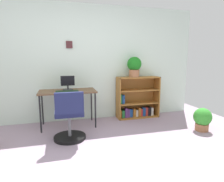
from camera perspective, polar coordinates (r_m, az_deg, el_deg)
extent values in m
plane|color=#A08A9C|center=(2.39, -3.50, -23.59)|extent=(6.24, 6.24, 0.00)
cube|color=silver|center=(4.13, -9.89, 8.00)|extent=(5.20, 0.10, 2.39)
cube|color=#4C2528|center=(4.06, -12.55, 13.26)|extent=(0.12, 0.02, 0.14)
cube|color=brown|center=(3.75, -13.03, -0.09)|extent=(1.06, 0.54, 0.03)
cylinder|color=black|center=(3.62, -20.46, -6.52)|extent=(0.03, 0.03, 0.67)
cylinder|color=black|center=(3.66, -4.94, -5.76)|extent=(0.03, 0.03, 0.67)
cylinder|color=black|center=(4.06, -19.92, -4.75)|extent=(0.03, 0.03, 0.67)
cylinder|color=black|center=(4.10, -6.10, -4.10)|extent=(0.03, 0.03, 0.67)
cylinder|color=#262628|center=(3.83, -12.91, 0.43)|extent=(0.20, 0.20, 0.01)
cylinder|color=#262628|center=(3.83, -12.94, 1.07)|extent=(0.03, 0.03, 0.07)
cube|color=black|center=(3.80, -13.00, 2.99)|extent=(0.26, 0.02, 0.19)
cube|color=#1A331D|center=(3.63, -13.17, -0.06)|extent=(0.41, 0.13, 0.02)
cylinder|color=black|center=(3.33, -12.35, -13.22)|extent=(0.52, 0.52, 0.05)
cylinder|color=slate|center=(3.26, -12.48, -9.82)|extent=(0.05, 0.05, 0.37)
cube|color=#1E254D|center=(3.19, -12.63, -6.01)|extent=(0.44, 0.44, 0.08)
cube|color=#1E254D|center=(2.90, -12.53, -3.51)|extent=(0.42, 0.07, 0.32)
cube|color=#9E662A|center=(4.15, 1.83, -2.20)|extent=(0.02, 0.30, 0.91)
cube|color=#9E662A|center=(4.50, 13.00, -1.51)|extent=(0.02, 0.30, 0.91)
cube|color=#9E662A|center=(4.24, 7.78, 4.02)|extent=(0.94, 0.30, 0.02)
cube|color=#9E662A|center=(4.41, 7.52, -7.48)|extent=(0.94, 0.30, 0.02)
cube|color=#9E662A|center=(4.43, 6.95, -1.51)|extent=(0.94, 0.02, 0.91)
cube|color=#9E662A|center=(4.33, 7.61, -3.50)|extent=(0.89, 0.28, 0.02)
cube|color=#9E662A|center=(4.27, 7.70, 0.30)|extent=(0.89, 0.28, 0.02)
cube|color=#99591E|center=(4.24, 2.42, -6.80)|extent=(0.04, 0.10, 0.16)
cube|color=#237238|center=(4.26, 3.21, -6.75)|extent=(0.05, 0.12, 0.16)
cube|color=#593372|center=(4.27, 4.08, -6.41)|extent=(0.06, 0.13, 0.20)
cube|color=#593372|center=(4.29, 4.82, -6.45)|extent=(0.04, 0.11, 0.19)
cube|color=#1E478C|center=(4.32, 5.54, -6.47)|extent=(0.07, 0.10, 0.17)
cube|color=#99591E|center=(4.34, 6.46, -6.32)|extent=(0.06, 0.13, 0.18)
cube|color=beige|center=(4.37, 7.24, -6.49)|extent=(0.05, 0.10, 0.15)
cube|color=#99591E|center=(4.38, 7.94, -6.14)|extent=(0.05, 0.13, 0.19)
cube|color=#B22D28|center=(4.41, 8.56, -6.24)|extent=(0.04, 0.12, 0.17)
cube|color=#1E478C|center=(4.43, 9.30, -6.02)|extent=(0.06, 0.10, 0.19)
cube|color=#B22D28|center=(4.46, 10.07, -5.95)|extent=(0.05, 0.10, 0.19)
cube|color=black|center=(4.48, 10.80, -5.86)|extent=(0.07, 0.12, 0.19)
cube|color=beige|center=(4.51, 11.55, -5.86)|extent=(0.05, 0.12, 0.18)
cube|color=#237238|center=(4.16, 2.45, -2.38)|extent=(0.04, 0.11, 0.20)
cube|color=#1E478C|center=(4.17, 3.22, -2.43)|extent=(0.05, 0.11, 0.19)
cylinder|color=#9E6642|center=(4.17, 6.58, 5.22)|extent=(0.22, 0.22, 0.16)
sphere|color=#1B761C|center=(4.16, 6.63, 7.98)|extent=(0.30, 0.30, 0.30)
cylinder|color=#9E6642|center=(3.95, 25.04, -9.63)|extent=(0.23, 0.23, 0.13)
sphere|color=green|center=(3.89, 25.24, -6.93)|extent=(0.32, 0.32, 0.32)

